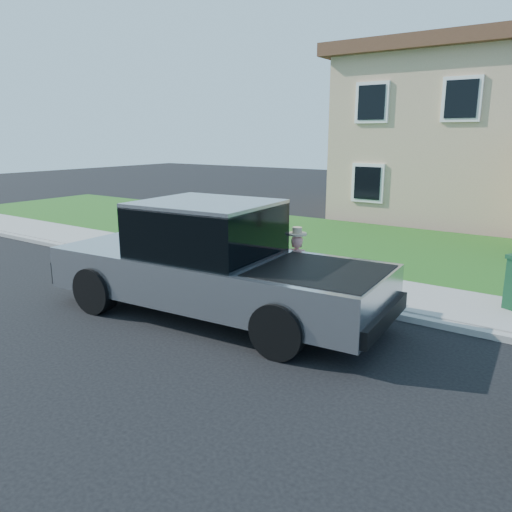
% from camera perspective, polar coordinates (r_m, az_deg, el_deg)
% --- Properties ---
extents(ground, '(80.00, 80.00, 0.00)m').
position_cam_1_polar(ground, '(8.77, -6.47, -9.35)').
color(ground, black).
rests_on(ground, ground).
extents(curb, '(40.00, 0.20, 0.12)m').
position_cam_1_polar(curb, '(10.49, 8.28, -5.14)').
color(curb, gray).
rests_on(curb, ground).
extents(sidewalk, '(40.00, 2.00, 0.15)m').
position_cam_1_polar(sidewalk, '(11.44, 10.78, -3.57)').
color(sidewalk, gray).
rests_on(sidewalk, ground).
extents(lawn, '(40.00, 7.00, 0.10)m').
position_cam_1_polar(lawn, '(15.54, 17.65, 0.50)').
color(lawn, '#134515').
rests_on(lawn, ground).
extents(house, '(14.00, 11.30, 6.85)m').
position_cam_1_polar(house, '(22.77, 25.16, 11.78)').
color(house, tan).
rests_on(house, ground).
extents(pickup_truck, '(6.89, 2.82, 2.21)m').
position_cam_1_polar(pickup_truck, '(9.52, -4.90, -0.89)').
color(pickup_truck, black).
rests_on(pickup_truck, ground).
extents(woman, '(0.60, 0.45, 1.62)m').
position_cam_1_polar(woman, '(10.20, 4.64, -1.43)').
color(woman, tan).
rests_on(woman, ground).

